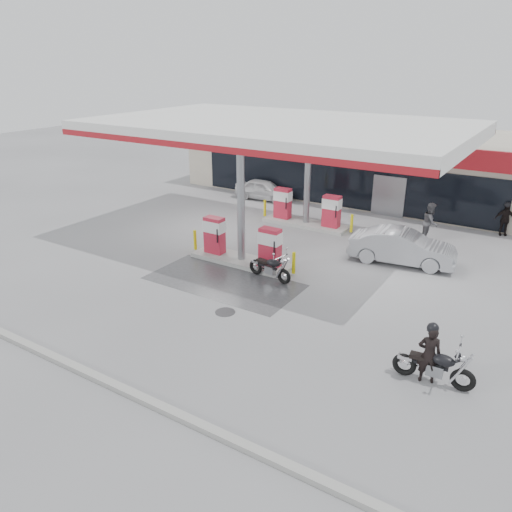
% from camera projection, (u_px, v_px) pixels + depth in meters
% --- Properties ---
extents(ground, '(90.00, 90.00, 0.00)m').
position_uv_depth(ground, '(213.00, 279.00, 19.67)').
color(ground, gray).
rests_on(ground, ground).
extents(wet_patch, '(6.00, 3.00, 0.00)m').
position_uv_depth(wet_patch, '(224.00, 282.00, 19.42)').
color(wet_patch, '#4C4C4F').
rests_on(wet_patch, ground).
extents(drain_cover, '(0.70, 0.70, 0.01)m').
position_uv_depth(drain_cover, '(225.00, 312.00, 17.11)').
color(drain_cover, '#38383A').
rests_on(drain_cover, ground).
extents(kerb, '(28.00, 0.25, 0.15)m').
position_uv_depth(kerb, '(65.00, 363.00, 14.15)').
color(kerb, gray).
rests_on(kerb, ground).
extents(store_building, '(22.00, 8.22, 4.00)m').
position_uv_depth(store_building, '(364.00, 162.00, 31.43)').
color(store_building, beige).
rests_on(store_building, ground).
extents(canopy, '(16.00, 10.02, 5.51)m').
position_uv_depth(canopy, '(279.00, 128.00, 21.64)').
color(canopy, silver).
rests_on(canopy, ground).
extents(pump_island_near, '(5.14, 1.30, 1.78)m').
position_uv_depth(pump_island_near, '(241.00, 247.00, 20.98)').
color(pump_island_near, '#9E9E99').
rests_on(pump_island_near, ground).
extents(pump_island_far, '(5.14, 1.30, 1.78)m').
position_uv_depth(pump_island_far, '(306.00, 212.00, 25.69)').
color(pump_island_far, '#9E9E99').
rests_on(pump_island_far, ground).
extents(main_motorcycle, '(2.17, 0.83, 1.11)m').
position_uv_depth(main_motorcycle, '(435.00, 367.00, 13.22)').
color(main_motorcycle, black).
rests_on(main_motorcycle, ground).
extents(biker_main, '(0.71, 0.57, 1.67)m').
position_uv_depth(biker_main, '(429.00, 354.00, 13.18)').
color(biker_main, black).
rests_on(biker_main, ground).
extents(parked_motorcycle, '(2.05, 0.80, 1.06)m').
position_uv_depth(parked_motorcycle, '(270.00, 268.00, 19.49)').
color(parked_motorcycle, black).
rests_on(parked_motorcycle, ground).
extents(sedan_white, '(3.67, 1.66, 1.22)m').
position_uv_depth(sedan_white, '(264.00, 190.00, 30.48)').
color(sedan_white, silver).
rests_on(sedan_white, ground).
extents(attendant, '(0.79, 0.97, 1.86)m').
position_uv_depth(attendant, '(430.00, 222.00, 23.41)').
color(attendant, '#504F54').
rests_on(attendant, ground).
extents(hatchback_silver, '(4.54, 2.12, 1.44)m').
position_uv_depth(hatchback_silver, '(402.00, 247.00, 20.95)').
color(hatchback_silver, '#A0A2A8').
rests_on(hatchback_silver, ground).
extents(parked_car_left, '(4.48, 2.60, 1.22)m').
position_uv_depth(parked_car_left, '(225.00, 172.00, 35.13)').
color(parked_car_left, black).
rests_on(parked_car_left, ground).
extents(parked_car_right, '(4.65, 3.20, 1.18)m').
position_uv_depth(parked_car_right, '(469.00, 207.00, 26.98)').
color(parked_car_right, '#152248').
rests_on(parked_car_right, ground).
extents(biker_walking, '(1.00, 0.64, 1.59)m').
position_uv_depth(biker_walking, '(505.00, 220.00, 24.24)').
color(biker_walking, black).
rests_on(biker_walking, ground).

